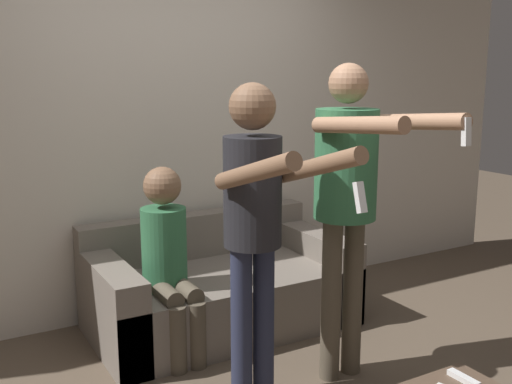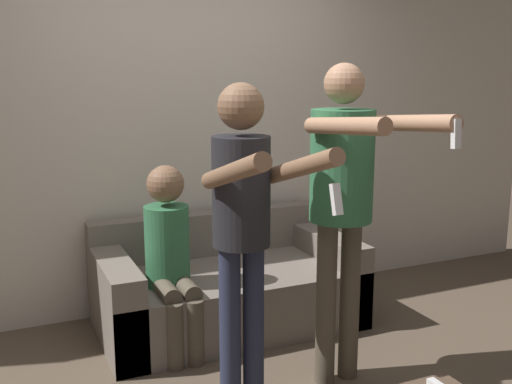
% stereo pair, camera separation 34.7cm
% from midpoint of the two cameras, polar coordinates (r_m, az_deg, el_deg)
% --- Properties ---
extents(wall_back, '(6.40, 0.06, 2.70)m').
position_cam_midpoint_polar(wall_back, '(4.28, -10.60, 6.58)').
color(wall_back, beige).
rests_on(wall_back, ground_plane).
extents(couch, '(1.71, 0.92, 0.71)m').
position_cam_midpoint_polar(couch, '(4.11, -5.96, -9.24)').
color(couch, slate).
rests_on(couch, ground_plane).
extents(person_standing_left, '(0.41, 0.79, 1.65)m').
position_cam_midpoint_polar(person_standing_left, '(2.91, -3.45, -1.97)').
color(person_standing_left, '#282D47').
rests_on(person_standing_left, ground_plane).
extents(person_standing_right, '(0.46, 0.81, 1.74)m').
position_cam_midpoint_polar(person_standing_right, '(3.18, 5.73, 0.72)').
color(person_standing_right, brown).
rests_on(person_standing_right, ground_plane).
extents(person_seated, '(0.27, 0.51, 1.15)m').
position_cam_midpoint_polar(person_seated, '(3.64, -11.08, -5.93)').
color(person_seated, brown).
rests_on(person_seated, ground_plane).
extents(remote_far, '(0.04, 0.15, 0.02)m').
position_cam_midpoint_polar(remote_far, '(2.72, 15.62, -16.82)').
color(remote_far, white).
rests_on(remote_far, coffee_table).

